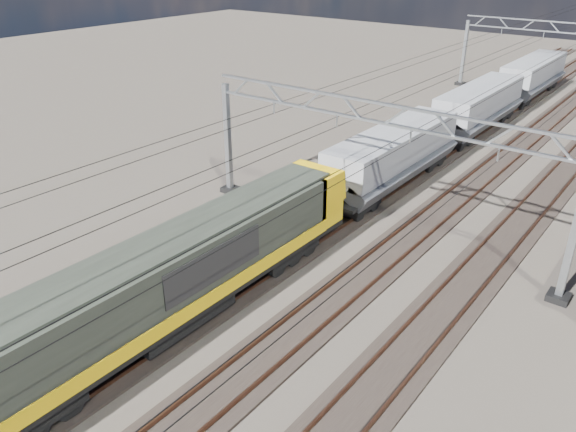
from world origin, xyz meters
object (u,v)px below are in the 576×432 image
Objects in this scene: catenary_gantry_mid at (370,166)px; catenary_gantry_far at (562,58)px; hopper_wagon_mid at (479,105)px; locomotive at (172,277)px; hopper_wagon_lead at (393,154)px; hopper_wagon_third at (533,75)px.

catenary_gantry_mid is 1.00× the size of catenary_gantry_far.
catenary_gantry_mid is 20.86m from hopper_wagon_mid.
catenary_gantry_mid is 11.48m from locomotive.
hopper_wagon_mid is at bearing 95.52° from catenary_gantry_mid.
locomotive is 17.70m from hopper_wagon_lead.
hopper_wagon_lead is 28.40m from hopper_wagon_third.
catenary_gantry_far is 1.53× the size of hopper_wagon_third.
catenary_gantry_mid reaches higher than hopper_wagon_lead.
hopper_wagon_third is at bearing 90.00° from locomotive.
hopper_wagon_lead is 14.20m from hopper_wagon_mid.
hopper_wagon_lead and hopper_wagon_mid have the same top height.
catenary_gantry_far is 15.52m from hopper_wagon_mid.
hopper_wagon_lead is (-2.00, 6.50, -1.67)m from catenary_gantry_mid.
catenary_gantry_far reaches higher than locomotive.
catenary_gantry_mid is 0.94× the size of locomotive.
catenary_gantry_mid is at bearing -90.00° from catenary_gantry_far.
hopper_wagon_lead is at bearing -90.00° from hopper_wagon_mid.
catenary_gantry_mid is 1.53× the size of hopper_wagon_third.
hopper_wagon_mid is (-0.00, 31.90, -0.09)m from locomotive.
catenary_gantry_mid and catenary_gantry_far have the same top height.
catenary_gantry_far is (0.00, 36.00, 0.00)m from catenary_gantry_mid.
catenary_gantry_mid is at bearing 79.87° from locomotive.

